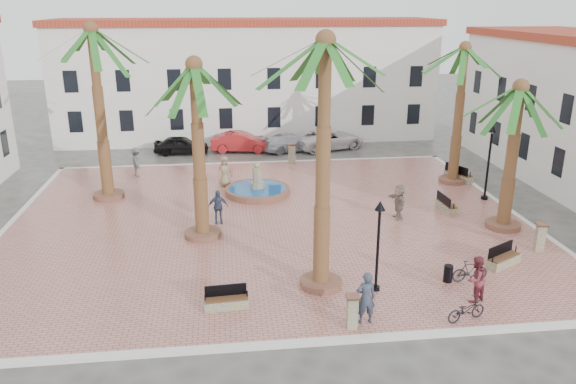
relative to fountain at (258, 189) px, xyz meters
name	(u,v)px	position (x,y,z in m)	size (l,w,h in m)	color
ground	(269,222)	(0.29, -4.16, -0.41)	(120.00, 120.00, 0.00)	#56544F
plaza	(269,221)	(0.29, -4.16, -0.34)	(26.00, 22.00, 0.15)	#BA7267
kerb_n	(255,163)	(0.29, 6.84, -0.33)	(26.30, 0.30, 0.16)	silver
kerb_s	(297,343)	(0.29, -15.16, -0.33)	(26.30, 0.30, 0.16)	silver
kerb_e	(509,210)	(13.29, -4.16, -0.33)	(0.30, 22.30, 0.16)	silver
kerb_w	(3,232)	(-12.71, -4.16, -0.33)	(0.30, 22.30, 0.16)	silver
building_north	(247,79)	(0.29, 15.83, 4.35)	(30.40, 7.40, 9.50)	white
fountain	(258,189)	(0.00, 0.00, 0.00)	(3.75, 3.75, 1.94)	brown
palm_nw	(93,48)	(-8.48, 0.38, 8.01)	(5.71, 5.71, 9.65)	brown
palm_sw	(195,86)	(-3.00, -5.95, 6.83)	(5.61, 5.61, 8.41)	brown
palm_s	(325,69)	(1.71, -11.44, 8.11)	(5.37, 5.37, 9.70)	brown
palm_e	(518,106)	(11.70, -6.55, 5.77)	(5.55, 5.55, 7.29)	brown
palm_ne	(464,63)	(12.15, 0.86, 6.94)	(5.37, 5.37, 8.48)	brown
bench_s	(226,302)	(-1.99, -12.74, -0.02)	(1.64, 0.61, 0.85)	gray
bench_se	(503,260)	(9.67, -10.61, -0.01)	(1.77, 1.30, 0.91)	gray
bench_e	(446,206)	(9.83, -3.95, -0.01)	(0.61, 1.73, 0.90)	gray
bench_ne	(458,176)	(12.64, 1.16, 0.02)	(1.33, 2.00, 1.02)	gray
lamppost_s	(379,231)	(3.76, -12.04, 2.21)	(0.40, 0.40, 3.66)	black
lamppost_e	(490,149)	(12.69, -2.44, 2.64)	(0.47, 0.47, 4.29)	black
bollard_se	(352,311)	(2.24, -14.56, 0.38)	(0.46, 0.46, 1.24)	gray
bollard_n	(292,153)	(2.79, 6.24, 0.46)	(0.57, 0.57, 1.39)	gray
bollard_e	(540,237)	(11.98, -9.36, 0.41)	(0.55, 0.55, 1.29)	gray
litter_bin	(448,274)	(6.79, -11.72, 0.08)	(0.36, 0.36, 0.70)	black
cyclist_a	(366,298)	(2.77, -14.27, 0.69)	(0.70, 0.46, 1.91)	#31384B
bicycle_a	(466,310)	(6.30, -14.56, 0.14)	(0.53, 1.53, 0.80)	black
cyclist_b	(476,279)	(7.16, -13.29, 0.63)	(0.87, 0.68, 1.78)	maroon
bicycle_b	(470,271)	(7.66, -11.79, 0.19)	(0.42, 1.50, 0.90)	black
pedestrian_fountain_a	(225,171)	(-1.86, 1.76, 0.64)	(0.89, 0.58, 1.82)	#907B5B
pedestrian_fountain_b	(218,207)	(-2.27, -4.31, 0.60)	(1.02, 0.42, 1.73)	#3A4865
pedestrian_north	(137,162)	(-7.39, 4.42, 0.67)	(1.21, 0.70, 1.87)	#545559
pedestrian_east	(399,202)	(6.91, -4.78, 0.65)	(1.69, 0.54, 1.82)	gray
car_black	(181,145)	(-4.96, 10.31, 0.26)	(1.60, 3.97, 1.35)	black
car_red	(241,142)	(-0.50, 10.47, 0.33)	(1.58, 4.52, 1.49)	#AD1F22
car_silver	(291,142)	(3.25, 10.23, 0.25)	(1.86, 4.56, 1.32)	silver
car_white	(329,139)	(6.24, 10.55, 0.33)	(2.48, 5.38, 1.49)	silver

